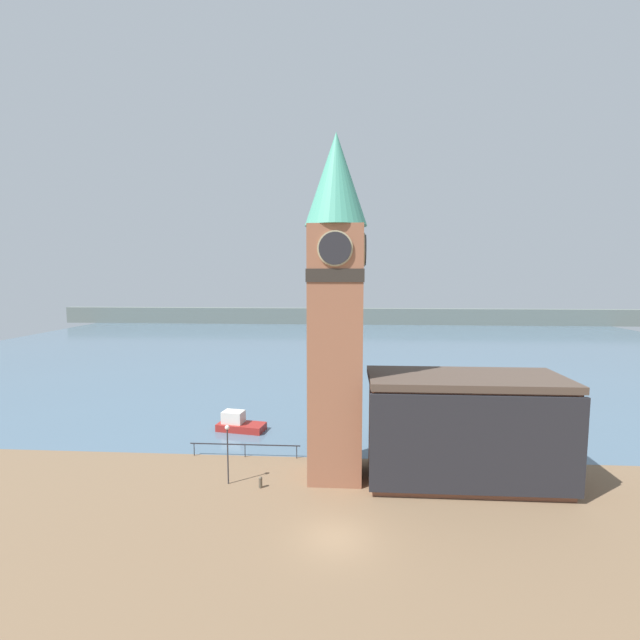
# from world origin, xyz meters

# --- Properties ---
(ground_plane) EXTENTS (160.00, 160.00, 0.00)m
(ground_plane) POSITION_xyz_m (0.00, 0.00, 0.00)
(ground_plane) COLOR brown
(water) EXTENTS (160.00, 120.00, 0.00)m
(water) POSITION_xyz_m (0.00, 70.79, -0.00)
(water) COLOR slate
(water) RESTS_ON ground_plane
(far_shoreline) EXTENTS (180.00, 3.00, 5.00)m
(far_shoreline) POSITION_xyz_m (0.00, 110.79, 2.50)
(far_shoreline) COLOR slate
(far_shoreline) RESTS_ON water
(pier_railing) EXTENTS (9.17, 0.08, 1.09)m
(pier_railing) POSITION_xyz_m (-7.73, 10.54, 0.94)
(pier_railing) COLOR #232328
(pier_railing) RESTS_ON ground_plane
(clock_tower) EXTENTS (4.40, 4.40, 24.76)m
(clock_tower) POSITION_xyz_m (-0.23, 7.67, 13.17)
(clock_tower) COLOR #935B42
(clock_tower) RESTS_ON ground_plane
(pier_building) EXTENTS (13.91, 6.10, 7.79)m
(pier_building) POSITION_xyz_m (9.09, 7.48, 3.91)
(pier_building) COLOR brown
(pier_building) RESTS_ON ground_plane
(boat_near) EXTENTS (4.79, 2.76, 1.84)m
(boat_near) POSITION_xyz_m (-9.81, 16.63, 0.66)
(boat_near) COLOR maroon
(boat_near) RESTS_ON water
(mooring_bollard_near) EXTENTS (0.27, 0.27, 0.82)m
(mooring_bollard_near) POSITION_xyz_m (-5.41, 5.51, 0.45)
(mooring_bollard_near) COLOR brown
(mooring_bollard_near) RESTS_ON ground_plane
(lamp_post) EXTENTS (0.32, 0.32, 4.33)m
(lamp_post) POSITION_xyz_m (-7.84, 5.95, 2.99)
(lamp_post) COLOR #2D2D33
(lamp_post) RESTS_ON ground_plane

